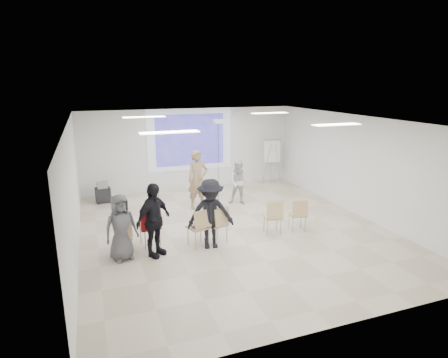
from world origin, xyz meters
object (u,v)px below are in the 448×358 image
object	(u,v)px
audience_outer	(121,223)
av_cart	(103,193)
audience_mid	(211,209)
audience_left	(153,215)
player_left	(198,176)
laptop	(198,226)
chair_right_inner	(274,215)
pedestal_table	(211,195)
chair_left_inner	(200,225)
player_right	(239,180)
chair_left_mid	(151,224)
flipchart_easel	(272,151)
chair_center	(219,222)
chair_right_far	(298,213)
chair_far_left	(123,236)

from	to	relation	value
audience_outer	av_cart	distance (m)	4.54
audience_mid	audience_left	bearing A→B (deg)	-172.20
player_left	laptop	distance (m)	2.91
chair_right_inner	audience_mid	bearing A→B (deg)	-163.33
pedestal_table	chair_left_inner	bearing A→B (deg)	-112.66
pedestal_table	player_right	world-z (taller)	player_right
chair_left_inner	audience_left	world-z (taller)	audience_left
chair_right_inner	player_left	bearing A→B (deg)	125.83
chair_left_mid	laptop	bearing A→B (deg)	-26.10
audience_left	flipchart_easel	bearing A→B (deg)	4.30
chair_center	chair_right_inner	world-z (taller)	chair_center
chair_right_far	laptop	xyz separation A→B (m)	(-2.79, 0.06, -0.01)
chair_far_left	av_cart	bearing A→B (deg)	88.90
audience_outer	chair_right_inner	bearing A→B (deg)	-15.32
player_left	laptop	world-z (taller)	player_left
player_left	laptop	bearing A→B (deg)	-114.14
pedestal_table	flipchart_easel	xyz separation A→B (m)	(3.16, 1.88, 0.92)
player_left	audience_left	bearing A→B (deg)	-130.95
player_left	pedestal_table	bearing A→B (deg)	-4.31
player_right	audience_mid	size ratio (longest dim) A/B	0.84
player_right	chair_right_far	size ratio (longest dim) A/B	1.79
player_left	flipchart_easel	distance (m)	4.07
chair_far_left	chair_right_far	size ratio (longest dim) A/B	0.93
laptop	audience_left	bearing A→B (deg)	-6.20
audience_mid	flipchart_easel	xyz separation A→B (m)	(4.11, 4.84, 0.33)
pedestal_table	flipchart_easel	size ratio (longest dim) A/B	0.39
av_cart	audience_left	bearing A→B (deg)	-83.61
player_right	audience_left	bearing A→B (deg)	-111.47
player_right	chair_left_mid	world-z (taller)	player_right
audience_left	flipchart_easel	world-z (taller)	audience_left
pedestal_table	laptop	distance (m)	3.03
chair_center	flipchart_easel	world-z (taller)	flipchart_easel
laptop	flipchart_easel	bearing A→B (deg)	-148.85
chair_far_left	chair_left_mid	distance (m)	0.75
player_right	chair_left_inner	distance (m)	3.54
chair_far_left	chair_left_inner	distance (m)	1.82
flipchart_easel	av_cart	size ratio (longest dim) A/B	2.48
chair_left_inner	audience_mid	size ratio (longest dim) A/B	0.50
chair_right_inner	flipchart_easel	xyz separation A→B (m)	(2.32, 4.67, 0.75)
chair_left_inner	player_right	bearing A→B (deg)	36.55
chair_left_inner	audience_outer	distance (m)	1.87
chair_far_left	chair_center	size ratio (longest dim) A/B	0.88
pedestal_table	chair_right_inner	size ratio (longest dim) A/B	0.73
player_left	flipchart_easel	size ratio (longest dim) A/B	1.21
chair_left_inner	audience_mid	bearing A→B (deg)	-35.37
pedestal_table	chair_right_far	bearing A→B (deg)	-60.97
chair_far_left	av_cart	world-z (taller)	chair_far_left
player_left	laptop	xyz separation A→B (m)	(-0.80, -2.74, -0.54)
chair_far_left	pedestal_table	bearing A→B (deg)	37.46
player_right	chair_left_inner	xyz separation A→B (m)	(-2.17, -2.78, -0.24)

